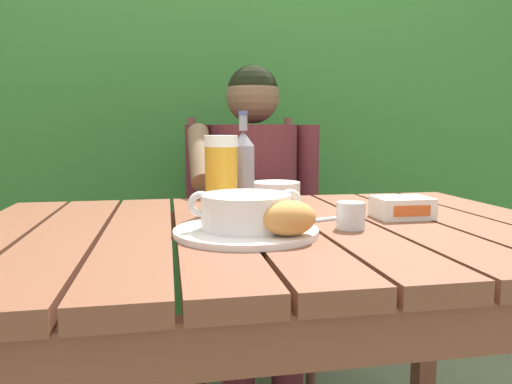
% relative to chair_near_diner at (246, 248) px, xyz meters
% --- Properties ---
extents(dining_table, '(1.28, 0.87, 0.77)m').
position_rel_chair_near_diner_xyz_m(dining_table, '(-0.08, -0.87, 0.17)').
color(dining_table, brown).
rests_on(dining_table, ground_plane).
extents(hedge_backdrop, '(3.95, 0.95, 2.22)m').
position_rel_chair_near_diner_xyz_m(hedge_backdrop, '(-0.13, 0.59, 0.61)').
color(hedge_backdrop, '#35742F').
rests_on(hedge_backdrop, ground_plane).
extents(chair_near_diner, '(0.44, 0.41, 1.02)m').
position_rel_chair_near_diner_xyz_m(chair_near_diner, '(0.00, 0.00, 0.00)').
color(chair_near_diner, brown).
rests_on(chair_near_diner, ground_plane).
extents(person_eating, '(0.48, 0.47, 1.20)m').
position_rel_chair_near_diner_xyz_m(person_eating, '(-0.00, -0.20, 0.21)').
color(person_eating, maroon).
rests_on(person_eating, ground_plane).
extents(serving_plate, '(0.28, 0.28, 0.01)m').
position_rel_chair_near_diner_xyz_m(serving_plate, '(-0.15, -0.96, 0.28)').
color(serving_plate, white).
rests_on(serving_plate, dining_table).
extents(soup_bowl, '(0.23, 0.18, 0.08)m').
position_rel_chair_near_diner_xyz_m(soup_bowl, '(-0.15, -0.96, 0.32)').
color(soup_bowl, white).
rests_on(soup_bowl, serving_plate).
extents(bread_roll, '(0.12, 0.10, 0.06)m').
position_rel_chair_near_diner_xyz_m(bread_roll, '(-0.09, -1.03, 0.32)').
color(bread_roll, '#CD8B43').
rests_on(bread_roll, serving_plate).
extents(beer_glass, '(0.08, 0.08, 0.19)m').
position_rel_chair_near_diner_xyz_m(beer_glass, '(-0.18, -0.72, 0.37)').
color(beer_glass, orange).
rests_on(beer_glass, dining_table).
extents(beer_bottle, '(0.06, 0.06, 0.25)m').
position_rel_chair_near_diner_xyz_m(beer_bottle, '(-0.11, -0.66, 0.38)').
color(beer_bottle, gray).
rests_on(beer_bottle, dining_table).
extents(water_glass_small, '(0.06, 0.06, 0.06)m').
position_rel_chair_near_diner_xyz_m(water_glass_small, '(0.07, -0.94, 0.30)').
color(water_glass_small, silver).
rests_on(water_glass_small, dining_table).
extents(butter_tub, '(0.13, 0.10, 0.05)m').
position_rel_chair_near_diner_xyz_m(butter_tub, '(0.23, -0.85, 0.30)').
color(butter_tub, white).
rests_on(butter_tub, dining_table).
extents(table_knife, '(0.16, 0.07, 0.01)m').
position_rel_chair_near_diner_xyz_m(table_knife, '(-0.01, -0.87, 0.28)').
color(table_knife, silver).
rests_on(table_knife, dining_table).
extents(diner_bowl, '(0.14, 0.14, 0.06)m').
position_rel_chair_near_diner_xyz_m(diner_bowl, '(-0.00, -0.54, 0.30)').
color(diner_bowl, white).
rests_on(diner_bowl, dining_table).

